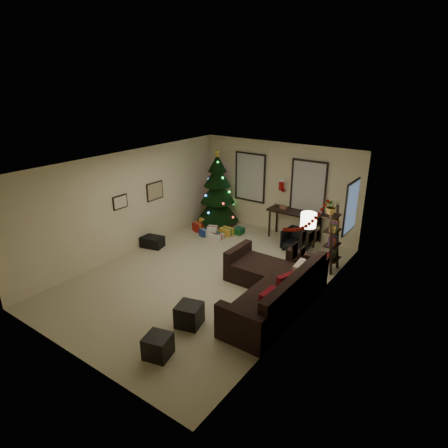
{
  "coord_description": "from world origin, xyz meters",
  "views": [
    {
      "loc": [
        5.03,
        -6.35,
        4.41
      ],
      "look_at": [
        0.1,
        0.6,
        1.15
      ],
      "focal_mm": 30.89,
      "sensor_mm": 36.0,
      "label": 1
    }
  ],
  "objects_px": {
    "sofa": "(273,289)",
    "bookshelf": "(333,241)",
    "christmas_tree": "(217,193)",
    "desk_chair": "(296,240)",
    "desk": "(295,215)"
  },
  "relations": [
    {
      "from": "christmas_tree",
      "to": "desk_chair",
      "type": "height_order",
      "value": "christmas_tree"
    },
    {
      "from": "christmas_tree",
      "to": "desk_chair",
      "type": "bearing_deg",
      "value": -8.0
    },
    {
      "from": "bookshelf",
      "to": "christmas_tree",
      "type": "bearing_deg",
      "value": 166.41
    },
    {
      "from": "sofa",
      "to": "desk",
      "type": "xyz_separation_m",
      "value": [
        -1.08,
        3.29,
        0.46
      ]
    },
    {
      "from": "christmas_tree",
      "to": "desk",
      "type": "height_order",
      "value": "christmas_tree"
    },
    {
      "from": "christmas_tree",
      "to": "bookshelf",
      "type": "relative_size",
      "value": 1.5
    },
    {
      "from": "desk",
      "to": "bookshelf",
      "type": "bearing_deg",
      "value": -38.3
    },
    {
      "from": "bookshelf",
      "to": "desk",
      "type": "bearing_deg",
      "value": 141.7
    },
    {
      "from": "christmas_tree",
      "to": "desk",
      "type": "bearing_deg",
      "value": 5.3
    },
    {
      "from": "desk",
      "to": "desk_chair",
      "type": "bearing_deg",
      "value": -61.05
    },
    {
      "from": "desk",
      "to": "christmas_tree",
      "type": "bearing_deg",
      "value": -174.7
    },
    {
      "from": "sofa",
      "to": "bookshelf",
      "type": "xyz_separation_m",
      "value": [
        0.49,
        2.05,
        0.48
      ]
    },
    {
      "from": "christmas_tree",
      "to": "desk_chair",
      "type": "relative_size",
      "value": 4.07
    },
    {
      "from": "desk",
      "to": "desk_chair",
      "type": "height_order",
      "value": "desk"
    },
    {
      "from": "sofa",
      "to": "desk",
      "type": "distance_m",
      "value": 3.5
    }
  ]
}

